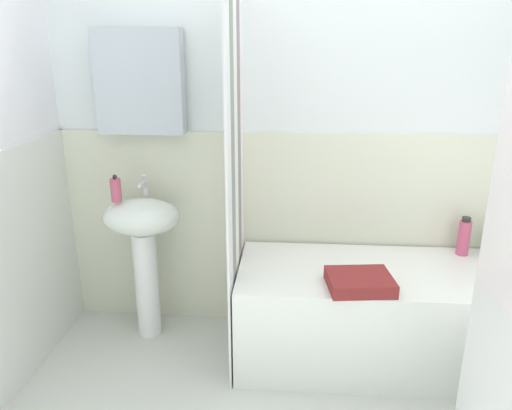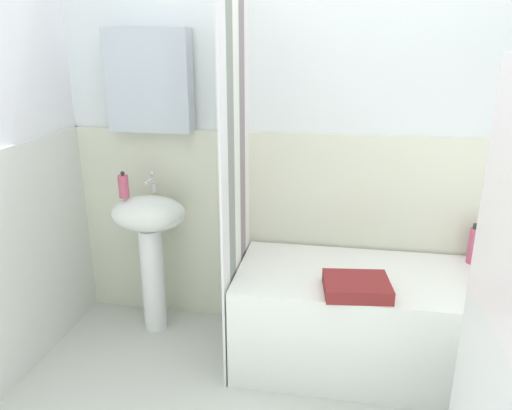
# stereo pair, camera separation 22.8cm
# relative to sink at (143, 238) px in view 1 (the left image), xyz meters

# --- Properties ---
(wall_back_tiled) EXTENTS (3.60, 0.18, 2.40)m
(wall_back_tiled) POSITION_rel_sink_xyz_m (0.96, 0.23, 0.52)
(wall_back_tiled) COLOR white
(wall_back_tiled) RESTS_ON ground_plane
(sink) EXTENTS (0.44, 0.34, 0.85)m
(sink) POSITION_rel_sink_xyz_m (0.00, 0.00, 0.00)
(sink) COLOR white
(sink) RESTS_ON ground_plane
(faucet) EXTENTS (0.03, 0.12, 0.12)m
(faucet) POSITION_rel_sink_xyz_m (0.00, 0.08, 0.29)
(faucet) COLOR silver
(faucet) RESTS_ON sink
(soap_dispenser) EXTENTS (0.06, 0.06, 0.15)m
(soap_dispenser) POSITION_rel_sink_xyz_m (-0.12, -0.04, 0.29)
(soap_dispenser) COLOR #C04D69
(soap_dispenser) RESTS_ON sink
(bathtub) EXTENTS (1.59, 0.67, 0.54)m
(bathtub) POSITION_rel_sink_xyz_m (1.36, -0.14, -0.35)
(bathtub) COLOR white
(bathtub) RESTS_ON ground_plane
(shower_curtain) EXTENTS (0.01, 0.67, 2.00)m
(shower_curtain) POSITION_rel_sink_xyz_m (0.55, -0.14, 0.38)
(shower_curtain) COLOR white
(shower_curtain) RESTS_ON ground_plane
(body_wash_bottle) EXTENTS (0.05, 0.05, 0.23)m
(body_wash_bottle) POSITION_rel_sink_xyz_m (2.06, 0.12, 0.03)
(body_wash_bottle) COLOR gold
(body_wash_bottle) RESTS_ON bathtub
(conditioner_bottle) EXTENTS (0.05, 0.05, 0.17)m
(conditioner_bottle) POSITION_rel_sink_xyz_m (1.95, 0.10, -0.00)
(conditioner_bottle) COLOR #1F7354
(conditioner_bottle) RESTS_ON bathtub
(lotion_bottle) EXTENTS (0.07, 0.07, 0.22)m
(lotion_bottle) POSITION_rel_sink_xyz_m (1.82, 0.10, 0.02)
(lotion_bottle) COLOR #CB5071
(lotion_bottle) RESTS_ON bathtub
(towel_folded) EXTENTS (0.34, 0.29, 0.07)m
(towel_folded) POSITION_rel_sink_xyz_m (1.18, -0.36, -0.05)
(towel_folded) COLOR maroon
(towel_folded) RESTS_ON bathtub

